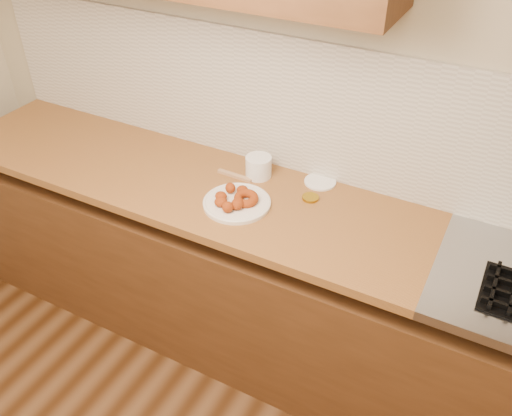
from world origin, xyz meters
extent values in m
cube|color=tan|center=(0.00, 2.00, 1.35)|extent=(4.00, 0.02, 2.70)
cube|color=#522F17|center=(0.00, 1.69, 0.39)|extent=(3.60, 0.60, 0.77)
cube|color=olive|center=(-0.65, 1.69, 0.88)|extent=(2.30, 0.62, 0.04)
cube|color=beige|center=(0.00, 1.99, 1.20)|extent=(3.60, 0.02, 0.60)
cube|color=black|center=(0.71, 1.61, 0.92)|extent=(0.01, 0.24, 0.02)
cylinder|color=silver|center=(-0.30, 1.62, 0.91)|extent=(0.28, 0.28, 0.02)
torus|color=#993709|center=(-0.27, 1.64, 0.93)|extent=(0.14, 0.14, 0.05)
ellipsoid|color=#993709|center=(-0.36, 1.67, 0.94)|extent=(0.06, 0.07, 0.04)
ellipsoid|color=#993709|center=(-0.37, 1.61, 0.93)|extent=(0.07, 0.07, 0.03)
ellipsoid|color=#993709|center=(-0.35, 1.57, 0.93)|extent=(0.07, 0.06, 0.04)
ellipsoid|color=#993709|center=(-0.30, 1.55, 0.94)|extent=(0.06, 0.07, 0.05)
ellipsoid|color=#993709|center=(-0.31, 1.69, 0.93)|extent=(0.07, 0.07, 0.03)
ellipsoid|color=#993709|center=(-0.28, 1.58, 0.94)|extent=(0.06, 0.07, 0.05)
cylinder|color=white|center=(-0.33, 1.86, 0.95)|extent=(0.15, 0.15, 0.10)
cylinder|color=white|center=(-0.06, 1.94, 0.90)|extent=(0.16, 0.16, 0.01)
cylinder|color=#9C7A16|center=(-0.05, 1.80, 0.91)|extent=(0.08, 0.08, 0.01)
cube|color=#A97F57|center=(-0.41, 1.80, 0.91)|extent=(0.17, 0.03, 0.01)
camera|label=1|loc=(0.61, 0.06, 2.22)|focal=38.00mm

